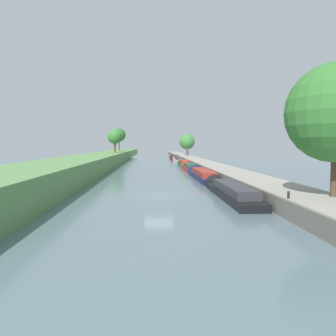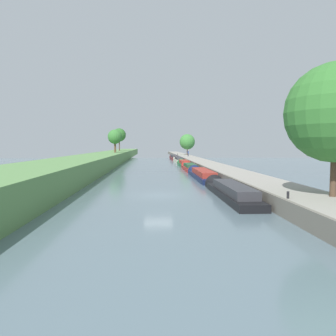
{
  "view_description": "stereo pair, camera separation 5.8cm",
  "coord_description": "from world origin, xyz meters",
  "px_view_note": "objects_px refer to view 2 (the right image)",
  "views": [
    {
      "loc": [
        -0.59,
        -27.77,
        4.43
      ],
      "look_at": [
        1.82,
        19.15,
        1.0
      ],
      "focal_mm": 34.06,
      "sensor_mm": 36.0,
      "label": 1
    },
    {
      "loc": [
        -0.54,
        -27.77,
        4.43
      ],
      "look_at": [
        1.82,
        19.15,
        1.0
      ],
      "focal_mm": 34.06,
      "sensor_mm": 36.0,
      "label": 2
    }
  ],
  "objects_px": {
    "narrowboat_navy": "(201,174)",
    "mooring_bollard_far": "(178,154)",
    "narrowboat_green": "(184,163)",
    "narrowboat_maroon": "(174,157)",
    "narrowboat_red": "(189,167)",
    "person_walking": "(188,153)",
    "mooring_bollard_near": "(288,195)",
    "narrowboat_black": "(229,191)",
    "narrowboat_cream": "(178,160)"
  },
  "relations": [
    {
      "from": "narrowboat_green",
      "to": "narrowboat_maroon",
      "type": "xyz_separation_m",
      "value": [
        -0.07,
        29.98,
        0.09
      ]
    },
    {
      "from": "narrowboat_red",
      "to": "person_walking",
      "type": "height_order",
      "value": "person_walking"
    },
    {
      "from": "narrowboat_green",
      "to": "person_walking",
      "type": "xyz_separation_m",
      "value": [
        3.84,
        25.16,
        1.49
      ]
    },
    {
      "from": "narrowboat_red",
      "to": "person_walking",
      "type": "distance_m",
      "value": 37.05
    },
    {
      "from": "narrowboat_cream",
      "to": "mooring_bollard_near",
      "type": "height_order",
      "value": "mooring_bollard_near"
    },
    {
      "from": "mooring_bollard_far",
      "to": "narrowboat_navy",
      "type": "bearing_deg",
      "value": -91.69
    },
    {
      "from": "narrowboat_black",
      "to": "narrowboat_cream",
      "type": "bearing_deg",
      "value": 89.85
    },
    {
      "from": "narrowboat_black",
      "to": "narrowboat_maroon",
      "type": "xyz_separation_m",
      "value": [
        0.02,
        70.44,
        0.08
      ]
    },
    {
      "from": "narrowboat_navy",
      "to": "narrowboat_red",
      "type": "height_order",
      "value": "narrowboat_navy"
    },
    {
      "from": "narrowboat_black",
      "to": "narrowboat_cream",
      "type": "distance_m",
      "value": 54.64
    },
    {
      "from": "narrowboat_green",
      "to": "narrowboat_maroon",
      "type": "height_order",
      "value": "narrowboat_maroon"
    },
    {
      "from": "narrowboat_maroon",
      "to": "person_walking",
      "type": "bearing_deg",
      "value": -50.97
    },
    {
      "from": "narrowboat_navy",
      "to": "narrowboat_red",
      "type": "xyz_separation_m",
      "value": [
        -0.05,
        13.64,
        -0.01
      ]
    },
    {
      "from": "narrowboat_green",
      "to": "mooring_bollard_far",
      "type": "relative_size",
      "value": 25.34
    },
    {
      "from": "narrowboat_cream",
      "to": "person_walking",
      "type": "bearing_deg",
      "value": 70.98
    },
    {
      "from": "narrowboat_maroon",
      "to": "mooring_bollard_far",
      "type": "distance_m",
      "value": 8.04
    },
    {
      "from": "narrowboat_black",
      "to": "narrowboat_cream",
      "type": "relative_size",
      "value": 0.92
    },
    {
      "from": "narrowboat_black",
      "to": "mooring_bollard_far",
      "type": "height_order",
      "value": "mooring_bollard_far"
    },
    {
      "from": "narrowboat_black",
      "to": "person_walking",
      "type": "xyz_separation_m",
      "value": [
        3.93,
        65.62,
        1.48
      ]
    },
    {
      "from": "narrowboat_green",
      "to": "narrowboat_cream",
      "type": "xyz_separation_m",
      "value": [
        0.05,
        14.18,
        0.09
      ]
    },
    {
      "from": "narrowboat_maroon",
      "to": "person_walking",
      "type": "xyz_separation_m",
      "value": [
        3.91,
        -4.82,
        1.39
      ]
    },
    {
      "from": "narrowboat_navy",
      "to": "person_walking",
      "type": "relative_size",
      "value": 8.97
    },
    {
      "from": "narrowboat_green",
      "to": "mooring_bollard_far",
      "type": "bearing_deg",
      "value": 87.37
    },
    {
      "from": "narrowboat_navy",
      "to": "narrowboat_cream",
      "type": "height_order",
      "value": "narrowboat_cream"
    },
    {
      "from": "narrowboat_red",
      "to": "narrowboat_cream",
      "type": "distance_m",
      "value": 25.83
    },
    {
      "from": "narrowboat_green",
      "to": "person_walking",
      "type": "bearing_deg",
      "value": 81.33
    },
    {
      "from": "narrowboat_maroon",
      "to": "narrowboat_navy",
      "type": "bearing_deg",
      "value": -90.06
    },
    {
      "from": "narrowboat_black",
      "to": "narrowboat_navy",
      "type": "bearing_deg",
      "value": 90.11
    },
    {
      "from": "mooring_bollard_near",
      "to": "person_walking",
      "type": "bearing_deg",
      "value": 88.36
    },
    {
      "from": "narrowboat_green",
      "to": "mooring_bollard_near",
      "type": "distance_m",
      "value": 48.18
    },
    {
      "from": "narrowboat_green",
      "to": "mooring_bollard_far",
      "type": "xyz_separation_m",
      "value": [
        1.74,
        37.78,
        0.84
      ]
    },
    {
      "from": "narrowboat_green",
      "to": "mooring_bollard_far",
      "type": "height_order",
      "value": "mooring_bollard_far"
    },
    {
      "from": "narrowboat_cream",
      "to": "mooring_bollard_far",
      "type": "bearing_deg",
      "value": 85.92
    },
    {
      "from": "mooring_bollard_far",
      "to": "mooring_bollard_near",
      "type": "bearing_deg",
      "value": -90.0
    },
    {
      "from": "narrowboat_green",
      "to": "narrowboat_navy",
      "type": "bearing_deg",
      "value": -90.29
    },
    {
      "from": "narrowboat_maroon",
      "to": "mooring_bollard_far",
      "type": "xyz_separation_m",
      "value": [
        1.81,
        7.8,
        0.75
      ]
    },
    {
      "from": "narrowboat_black",
      "to": "person_walking",
      "type": "relative_size",
      "value": 8.16
    },
    {
      "from": "narrowboat_navy",
      "to": "narrowboat_cream",
      "type": "bearing_deg",
      "value": 89.74
    },
    {
      "from": "narrowboat_navy",
      "to": "narrowboat_green",
      "type": "bearing_deg",
      "value": 89.71
    },
    {
      "from": "narrowboat_green",
      "to": "narrowboat_cream",
      "type": "height_order",
      "value": "narrowboat_cream"
    },
    {
      "from": "narrowboat_navy",
      "to": "narrowboat_maroon",
      "type": "bearing_deg",
      "value": 89.94
    },
    {
      "from": "narrowboat_maroon",
      "to": "narrowboat_red",
      "type": "bearing_deg",
      "value": -90.15
    },
    {
      "from": "narrowboat_maroon",
      "to": "mooring_bollard_far",
      "type": "bearing_deg",
      "value": 76.97
    },
    {
      "from": "narrowboat_navy",
      "to": "narrowboat_green",
      "type": "xyz_separation_m",
      "value": [
        0.13,
        25.29,
        -0.01
      ]
    },
    {
      "from": "mooring_bollard_near",
      "to": "mooring_bollard_far",
      "type": "distance_m",
      "value": 85.92
    },
    {
      "from": "narrowboat_navy",
      "to": "narrowboat_maroon",
      "type": "relative_size",
      "value": 0.92
    },
    {
      "from": "person_walking",
      "to": "mooring_bollard_far",
      "type": "height_order",
      "value": "person_walking"
    },
    {
      "from": "narrowboat_cream",
      "to": "person_walking",
      "type": "height_order",
      "value": "person_walking"
    },
    {
      "from": "narrowboat_navy",
      "to": "mooring_bollard_far",
      "type": "relative_size",
      "value": 33.08
    },
    {
      "from": "narrowboat_navy",
      "to": "person_walking",
      "type": "bearing_deg",
      "value": 85.51
    }
  ]
}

